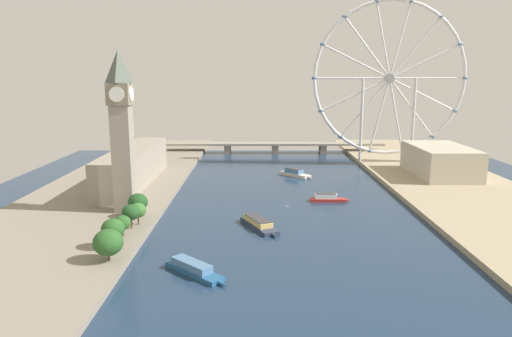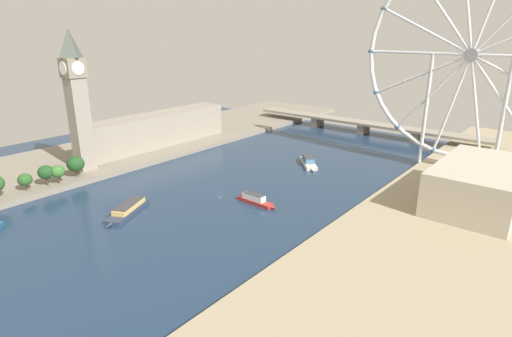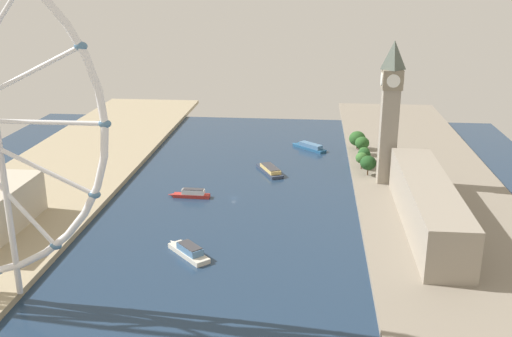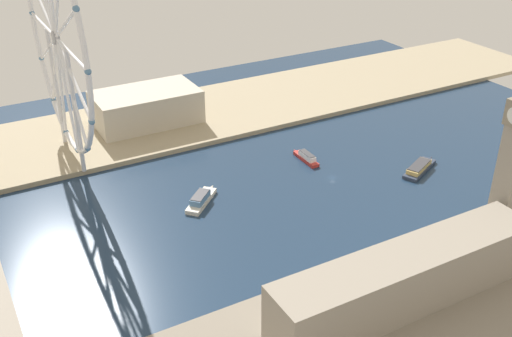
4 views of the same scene
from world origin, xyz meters
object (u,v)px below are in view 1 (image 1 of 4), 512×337
(tour_boat_1, at_px, (259,224))
(tour_boat_2, at_px, (328,198))
(riverside_hall, at_px, (440,161))
(clock_tower, at_px, (122,130))
(parliament_block, at_px, (134,166))
(ferris_wheel, at_px, (390,79))
(river_bridge, at_px, (275,145))
(tour_boat_3, at_px, (194,269))
(tour_boat_0, at_px, (295,173))

(tour_boat_1, relative_size, tour_boat_2, 1.34)
(riverside_hall, bearing_deg, tour_boat_2, -145.29)
(tour_boat_2, bearing_deg, riverside_hall, 36.09)
(clock_tower, bearing_deg, tour_boat_1, -14.86)
(parliament_block, bearing_deg, tour_boat_2, -16.28)
(parliament_block, relative_size, ferris_wheel, 0.88)
(parliament_block, height_order, river_bridge, parliament_block)
(tour_boat_1, distance_m, tour_boat_3, 62.23)
(clock_tower, bearing_deg, river_bridge, 67.08)
(river_bridge, bearing_deg, ferris_wheel, -34.49)
(parliament_block, height_order, ferris_wheel, ferris_wheel)
(ferris_wheel, xyz_separation_m, tour_boat_0, (-80.84, -44.80, -70.57))
(riverside_hall, xyz_separation_m, river_bridge, (-117.16, 117.98, -5.67))
(parliament_block, xyz_separation_m, river_bridge, (102.37, 144.87, -6.82))
(parliament_block, relative_size, tour_boat_1, 3.53)
(riverside_hall, height_order, river_bridge, riverside_hall)
(parliament_block, bearing_deg, river_bridge, 54.75)
(clock_tower, distance_m, river_bridge, 233.76)
(tour_boat_1, bearing_deg, parliament_block, -160.79)
(parliament_block, bearing_deg, tour_boat_1, -45.54)
(ferris_wheel, distance_m, tour_boat_1, 212.82)
(riverside_hall, height_order, tour_boat_3, riverside_hall)
(tour_boat_0, distance_m, tour_boat_3, 188.14)
(ferris_wheel, height_order, tour_boat_0, ferris_wheel)
(ferris_wheel, bearing_deg, riverside_hall, -65.28)
(parliament_block, xyz_separation_m, riverside_hall, (219.52, 26.88, -1.16))
(parliament_block, height_order, tour_boat_2, parliament_block)
(ferris_wheel, height_order, riverside_hall, ferris_wheel)
(river_bridge, xyz_separation_m, tour_boat_1, (-17.44, -231.42, -6.11))
(tour_boat_0, distance_m, tour_boat_1, 126.71)
(clock_tower, xyz_separation_m, tour_boat_0, (100.82, 104.27, -45.17))
(ferris_wheel, distance_m, river_bridge, 128.95)
(parliament_block, xyz_separation_m, tour_boat_0, (113.44, 36.91, -12.64))
(parliament_block, bearing_deg, riverside_hall, 6.98)
(tour_boat_1, distance_m, tour_boat_2, 64.98)
(ferris_wheel, bearing_deg, tour_boat_3, -120.95)
(tour_boat_0, bearing_deg, ferris_wheel, 75.85)
(ferris_wheel, relative_size, riverside_hall, 2.02)
(river_bridge, distance_m, tour_boat_1, 232.15)
(ferris_wheel, xyz_separation_m, riverside_hall, (25.25, -54.83, -59.08))
(clock_tower, xyz_separation_m, tour_boat_1, (72.31, -19.19, -45.46))
(tour_boat_0, relative_size, tour_boat_2, 1.01)
(riverside_hall, bearing_deg, tour_boat_3, -133.27)
(tour_boat_1, bearing_deg, ferris_wheel, 121.73)
(riverside_hall, distance_m, tour_boat_2, 113.02)
(tour_boat_0, bearing_deg, tour_boat_1, -56.15)
(riverside_hall, distance_m, tour_boat_0, 107.18)
(tour_boat_0, xyz_separation_m, tour_boat_3, (-54.09, -180.19, -0.24))
(clock_tower, height_order, tour_boat_3, clock_tower)
(parliament_block, distance_m, ferris_wheel, 218.58)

